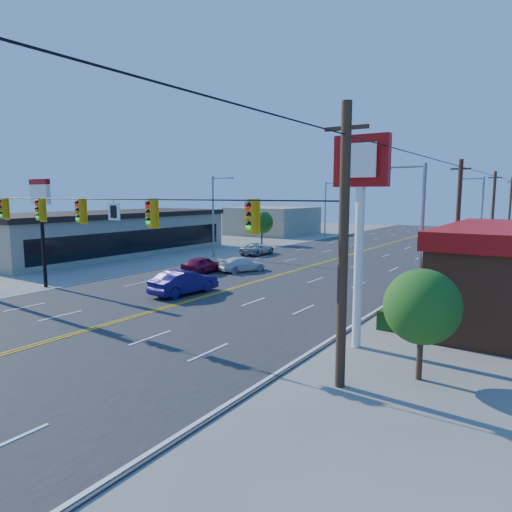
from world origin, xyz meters
The scene contains 21 objects.
ground centered at (0.00, 0.00, 0.00)m, with size 160.00×160.00×0.00m, color gray.
road centered at (0.00, 20.00, 0.03)m, with size 20.00×120.00×0.06m, color #2D2D30.
signal_span centered at (-0.12, 0.00, 4.89)m, with size 24.32×0.34×9.00m.
kfc_pylon centered at (11.00, 4.00, 6.04)m, with size 2.20×0.36×8.50m.
strip_mall centered at (-22.00, 18.00, 2.25)m, with size 10.40×26.40×4.40m.
pizza_hut_sign centered at (-11.00, 4.00, 5.18)m, with size 1.90×0.30×6.85m.
streetlight_se centered at (10.79, 14.00, 4.51)m, with size 2.55×0.25×8.00m.
streetlight_ne centered at (10.79, 38.00, 4.51)m, with size 2.55×0.25×8.00m.
streetlight_sw centered at (-10.79, 22.00, 4.51)m, with size 2.55×0.25×8.00m.
streetlight_nw centered at (-10.79, 48.00, 4.51)m, with size 2.55×0.25×8.00m.
utility_pole_near centered at (12.20, 18.00, 4.20)m, with size 0.28×0.28×8.40m, color #47301E.
utility_pole_mid centered at (12.20, 36.00, 4.20)m, with size 0.28×0.28×8.40m, color #47301E.
utility_pole_far centered at (12.20, 54.00, 4.20)m, with size 0.28×0.28×8.40m, color #47301E.
tree_kfc_rear centered at (13.50, 22.00, 2.93)m, with size 2.94×2.94×4.41m.
tree_kfc_front centered at (14.00, 2.00, 2.51)m, with size 2.52×2.52×3.78m.
tree_west centered at (-13.00, 34.00, 2.79)m, with size 2.80×2.80×4.20m.
bld_west_far centered at (-20.00, 48.00, 2.10)m, with size 11.00×12.00×4.20m, color tan.
car_magenta centered at (-5.53, 13.78, 0.67)m, with size 1.58×3.93×1.34m, color maroon.
car_blue centered at (-1.53, 7.35, 0.75)m, with size 1.59×4.57×1.51m, color #17105D.
car_white centered at (-3.44, 16.27, 0.57)m, with size 1.60×3.92×1.14m, color white.
car_silver centered at (-8.08, 25.54, 0.60)m, with size 1.99×4.32×1.20m, color #B5B6BA.
Camera 1 is at (17.56, -13.32, 6.20)m, focal length 32.00 mm.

